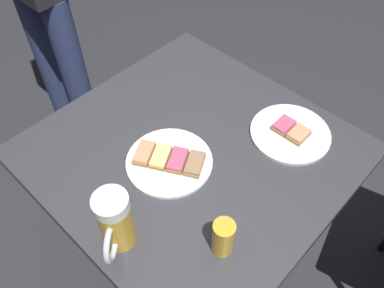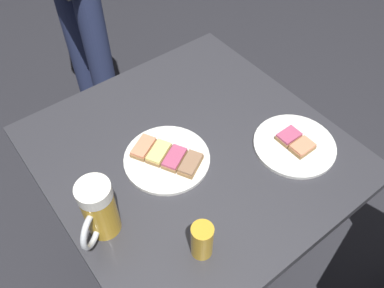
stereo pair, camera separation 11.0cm
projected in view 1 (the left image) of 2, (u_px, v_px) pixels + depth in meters
name	position (u px, v px, depth m)	size (l,w,h in m)	color
ground_plane	(192.00, 256.00, 1.67)	(6.00, 6.00, 0.00)	#28282D
cafe_table	(192.00, 177.00, 1.22)	(0.82, 0.80, 0.72)	black
plate_near	(169.00, 161.00, 1.08)	(0.24, 0.24, 0.03)	white
plate_far	(290.00, 133.00, 1.14)	(0.23, 0.23, 0.03)	white
beer_mug	(115.00, 222.00, 0.87)	(0.11, 0.12, 0.17)	gold
beer_glass_small	(223.00, 237.00, 0.88)	(0.05, 0.05, 0.10)	gold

